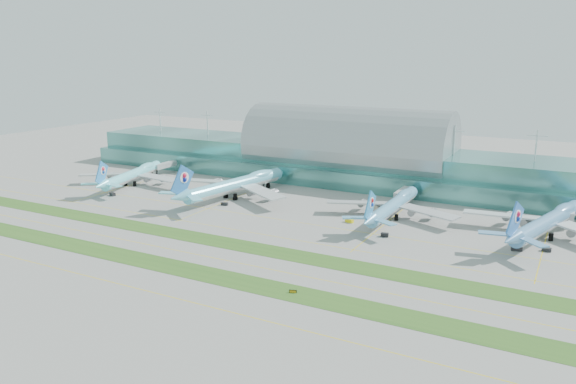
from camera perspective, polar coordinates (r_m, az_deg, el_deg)
The scene contains 21 objects.
ground at distance 221.86m, azimuth -6.70°, elevation -5.28°, with size 700.00×700.00×0.00m, color gray.
terminal at distance 328.89m, azimuth 6.05°, elevation 3.62°, with size 340.00×69.10×36.00m.
grass_strip_near at distance 200.96m, azimuth -11.26°, elevation -7.53°, with size 420.00×12.00×0.08m, color #2D591E.
grass_strip_far at distance 223.40m, azimuth -6.41°, elevation -5.13°, with size 420.00×12.00×0.08m, color #2D591E.
taxiline_a at distance 187.20m, azimuth -15.15°, elevation -9.42°, with size 420.00×0.35×0.01m, color yellow.
taxiline_b at distance 211.21m, azimuth -8.86°, elevation -6.36°, with size 420.00×0.35×0.01m, color yellow.
taxiline_c at distance 236.07m, azimuth -4.22°, elevation -4.03°, with size 420.00×0.35×0.01m, color yellow.
taxiline_d at distance 254.08m, azimuth -1.59°, elevation -2.69°, with size 420.00×0.35×0.01m, color yellow.
airliner_a at distance 330.19m, azimuth -15.44°, elevation 1.77°, with size 60.32×69.58×19.38m.
airliner_b at distance 290.90m, azimuth -5.25°, elevation 0.84°, with size 72.28×82.90×22.89m.
airliner_c at distance 258.60m, azimuth 10.69°, elevation -1.26°, with size 62.05×70.31×19.38m.
airliner_d at distance 250.82m, azimuth 24.96°, elevation -2.67°, with size 65.86×76.28×21.44m.
gse_a at distance 329.71m, azimuth -18.30°, elevation 0.63°, with size 3.80×1.61×1.65m, color #C1A20B.
gse_b at distance 307.96m, azimuth -17.40°, elevation -0.21°, with size 3.72×1.85×1.63m, color black.
gse_c at distance 291.48m, azimuth -9.30°, elevation -0.54°, with size 3.41×1.78×1.47m, color black.
gse_d at distance 277.09m, azimuth -6.47°, elevation -1.21°, with size 3.28×1.66×1.41m, color black.
gse_e at distance 249.19m, azimuth 6.26°, elevation -2.91°, with size 3.62×1.71×1.59m, color yellow.
gse_f at distance 232.15m, azimuth 9.79°, elevation -4.31°, with size 3.02×1.77×1.59m, color black.
gse_g at distance 230.10m, azimuth 22.21°, elevation -5.34°, with size 3.99×2.10×1.64m, color black.
gse_h at distance 233.77m, azimuth 24.78°, elevation -5.33°, with size 3.27×1.99×1.38m, color black.
taxiway_sign_east at distance 177.39m, azimuth 0.51°, elevation -10.07°, with size 2.35×0.92×1.01m.
Camera 1 is at (120.26, -171.70, 72.66)m, focal length 35.00 mm.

